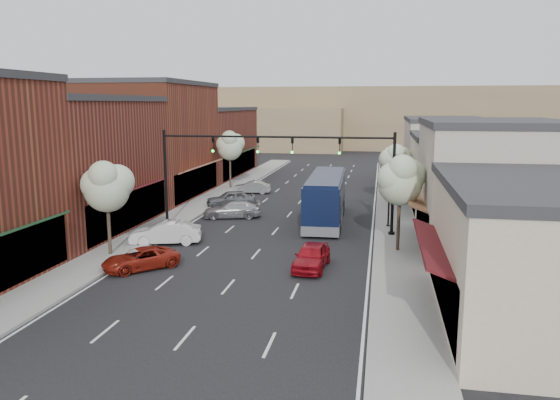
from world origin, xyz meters
The scene contains 29 objects.
ground centered at (0.00, 0.00, 0.00)m, with size 160.00×160.00×0.00m, color black.
sidewalk_left centered at (-8.40, 18.50, 0.07)m, with size 2.80×73.00×0.15m, color gray.
sidewalk_right centered at (8.40, 18.50, 0.07)m, with size 2.80×73.00×0.15m, color gray.
curb_left centered at (-7.00, 18.50, 0.07)m, with size 0.25×73.00×0.17m, color gray.
curb_right centered at (7.00, 18.50, 0.07)m, with size 0.25×73.00×0.17m, color gray.
bldg_left_midnear centered at (-14.23, 6.00, 4.66)m, with size 10.14×14.10×9.40m.
bldg_left_midfar centered at (-14.24, 20.00, 5.40)m, with size 10.14×14.10×10.90m.
bldg_left_far centered at (-14.22, 36.00, 4.16)m, with size 10.14×18.10×8.40m.
bldg_right_near centered at (13.69, -6.00, 2.92)m, with size 9.14×12.10×5.90m.
bldg_right_midnear centered at (13.72, 6.00, 3.91)m, with size 9.14×12.10×7.90m.
bldg_right_midfar centered at (13.70, 18.00, 3.17)m, with size 9.14×12.10×6.40m.
bldg_right_far centered at (13.71, 32.00, 3.66)m, with size 9.14×16.10×7.40m.
hill_far centered at (0.00, 90.00, 6.00)m, with size 120.00×30.00×12.00m, color #7A6647.
hill_near centered at (-25.00, 78.00, 4.00)m, with size 50.00×20.00×8.00m, color #7A6647.
signal_mast_right centered at (5.62, 8.00, 4.62)m, with size 8.22×0.46×7.00m.
signal_mast_left centered at (-5.62, 8.00, 4.62)m, with size 8.22×0.46×7.00m.
tree_right_near centered at (8.35, 3.94, 4.45)m, with size 2.85×2.65×5.95m.
tree_right_far centered at (8.35, 19.94, 3.99)m, with size 2.85×2.65×5.43m.
tree_left_near centered at (-8.25, -0.06, 4.22)m, with size 2.85×2.65×5.69m.
tree_left_far centered at (-8.25, 25.94, 4.60)m, with size 2.85×2.65×6.13m.
lamp_post_near centered at (7.80, 10.50, 3.01)m, with size 0.44×0.44×4.44m.
lamp_post_far centered at (7.80, 28.00, 3.01)m, with size 0.44×0.44×4.44m.
coach_bus centered at (3.14, 11.93, 1.85)m, with size 2.95×11.70×3.55m.
red_hatchback centered at (3.63, -0.27, 0.69)m, with size 1.64×4.07×1.39m, color maroon.
parked_car_a centered at (-5.45, -2.04, 0.57)m, with size 1.90×4.11×1.14m, color maroon.
parked_car_b centered at (-6.20, 3.31, 0.73)m, with size 1.55×4.45×1.47m, color silver.
parked_car_c centered at (-4.20, 11.89, 0.66)m, with size 1.84×4.52×1.31m, color #95969A.
parked_car_d centered at (-5.57, 16.39, 0.72)m, with size 1.69×4.20×1.43m, color #585B5F.
parked_car_e centered at (-5.45, 23.67, 0.62)m, with size 1.30×3.74×1.23m, color #9C9DA1.
Camera 1 is at (7.17, -28.61, 8.84)m, focal length 35.00 mm.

